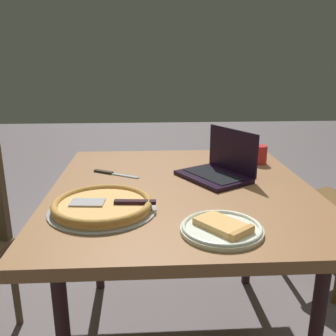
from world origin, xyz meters
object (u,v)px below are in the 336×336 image
at_px(table_knife, 112,173).
at_px(drink_cup, 260,154).
at_px(dining_table, 182,200).
at_px(pizza_plate, 222,228).
at_px(pizza_tray, 103,205).
at_px(laptop, 219,168).

bearing_deg(table_knife, drink_cup, -79.40).
distance_m(dining_table, drink_cup, 0.54).
relative_size(pizza_plate, drink_cup, 2.78).
bearing_deg(pizza_tray, table_knife, 1.02).
bearing_deg(pizza_plate, dining_table, 11.11).
bearing_deg(laptop, drink_cup, -49.30).
distance_m(laptop, pizza_plate, 0.54).
xyz_separation_m(dining_table, drink_cup, (0.32, -0.42, 0.11)).
relative_size(dining_table, table_knife, 5.65).
xyz_separation_m(pizza_plate, table_knife, (0.61, 0.39, -0.01)).
relative_size(table_knife, drink_cup, 2.34).
relative_size(laptop, table_knife, 1.72).
bearing_deg(drink_cup, laptop, 130.70).
bearing_deg(drink_cup, dining_table, 126.83).
relative_size(pizza_tray, table_knife, 1.75).
bearing_deg(pizza_tray, laptop, -53.73).
height_order(table_knife, drink_cup, drink_cup).
height_order(pizza_plate, table_knife, pizza_plate).
height_order(laptop, pizza_plate, laptop).
bearing_deg(table_knife, dining_table, -120.33).
xyz_separation_m(laptop, pizza_tray, (-0.35, 0.47, -0.02)).
relative_size(laptop, pizza_tray, 0.98).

